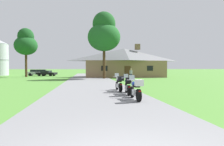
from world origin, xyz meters
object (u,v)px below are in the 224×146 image
motorcycle_blue_nearest_to_camera (136,89)px  bystander_gray_shirt_near_lodge (131,73)px  tree_by_lodge_front (104,33)px  parked_silver_suv_far_left (38,72)px  motorcycle_green_second_in_row (128,86)px  motorcycle_silver_farthest_in_row (119,83)px  tree_left_far (26,43)px  parked_black_sedan_far_left (47,73)px

motorcycle_blue_nearest_to_camera → bystander_gray_shirt_near_lodge: bystander_gray_shirt_near_lodge is taller
tree_by_lodge_front → bystander_gray_shirt_near_lodge: bearing=-30.7°
bystander_gray_shirt_near_lodge → motorcycle_blue_nearest_to_camera: bearing=-126.7°
parked_silver_suv_far_left → motorcycle_blue_nearest_to_camera: bearing=-163.3°
motorcycle_green_second_in_row → motorcycle_silver_farthest_in_row: bearing=102.3°
motorcycle_silver_farthest_in_row → motorcycle_blue_nearest_to_camera: bearing=-88.2°
motorcycle_blue_nearest_to_camera → bystander_gray_shirt_near_lodge: 19.66m
tree_left_far → parked_black_sedan_far_left: bearing=52.9°
motorcycle_silver_farthest_in_row → parked_black_sedan_far_left: size_ratio=0.46×
motorcycle_blue_nearest_to_camera → motorcycle_green_second_in_row: 2.21m
parked_silver_suv_far_left → motorcycle_green_second_in_row: bearing=-162.0°
parked_silver_suv_far_left → parked_black_sedan_far_left: (2.12, -1.19, -0.13)m
motorcycle_blue_nearest_to_camera → tree_by_lodge_front: 22.56m
bystander_gray_shirt_near_lodge → tree_left_far: tree_left_far is taller
motorcycle_blue_nearest_to_camera → parked_black_sedan_far_left: 36.09m
motorcycle_silver_farthest_in_row → bystander_gray_shirt_near_lodge: (4.40, 15.11, 0.33)m
motorcycle_silver_farthest_in_row → parked_black_sedan_far_left: motorcycle_silver_farthest_in_row is taller
motorcycle_blue_nearest_to_camera → parked_silver_suv_far_left: 37.91m
motorcycle_silver_farthest_in_row → tree_by_lodge_front: 18.69m
motorcycle_green_second_in_row → parked_silver_suv_far_left: bearing=116.6°
motorcycle_blue_nearest_to_camera → motorcycle_silver_farthest_in_row: 4.10m
motorcycle_green_second_in_row → motorcycle_blue_nearest_to_camera: bearing=-86.0°
tree_by_lodge_front → parked_silver_suv_far_left: tree_by_lodge_front is taller
bystander_gray_shirt_near_lodge → tree_by_lodge_front: 7.84m
motorcycle_blue_nearest_to_camera → bystander_gray_shirt_near_lodge: size_ratio=1.23×
motorcycle_blue_nearest_to_camera → motorcycle_green_second_in_row: bearing=89.2°
tree_by_lodge_front → tree_left_far: bearing=149.1°
bystander_gray_shirt_near_lodge → parked_black_sedan_far_left: size_ratio=0.37×
parked_black_sedan_far_left → tree_left_far: bearing=159.0°
motorcycle_silver_farthest_in_row → parked_silver_suv_far_left: (-13.11, 31.40, 0.16)m
motorcycle_silver_farthest_in_row → tree_by_lodge_front: tree_by_lodge_front is taller
motorcycle_blue_nearest_to_camera → parked_silver_suv_far_left: size_ratio=0.44×
motorcycle_green_second_in_row → tree_by_lodge_front: (0.23, 19.33, 6.71)m
parked_silver_suv_far_left → motorcycle_silver_farthest_in_row: bearing=-161.3°
tree_by_lodge_front → parked_silver_suv_far_left: size_ratio=2.29×
parked_black_sedan_far_left → bystander_gray_shirt_near_lodge: bearing=-118.4°
bystander_gray_shirt_near_lodge → parked_black_sedan_far_left: bearing=111.1°
motorcycle_blue_nearest_to_camera → bystander_gray_shirt_near_lodge: (4.18, 19.20, 0.33)m
tree_by_lodge_front → motorcycle_silver_farthest_in_row: bearing=-91.6°
motorcycle_silver_farthest_in_row → tree_by_lodge_front: bearing=87.0°
motorcycle_silver_farthest_in_row → parked_silver_suv_far_left: size_ratio=0.44×
bystander_gray_shirt_near_lodge → tree_by_lodge_front: bearing=124.8°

